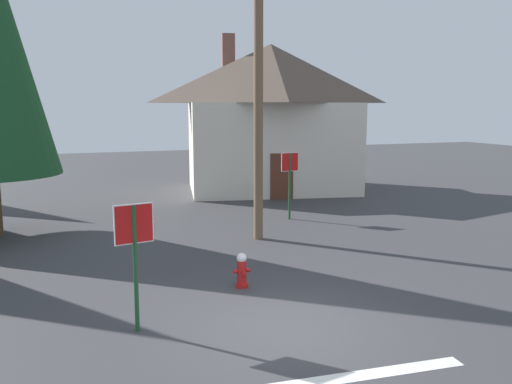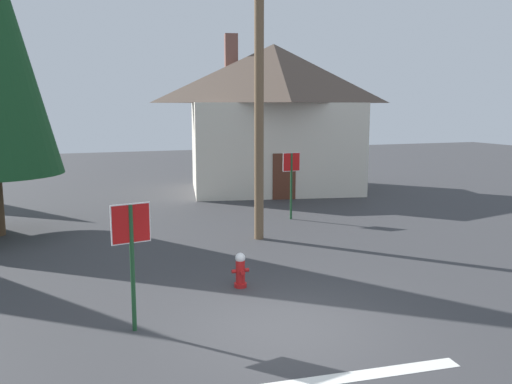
% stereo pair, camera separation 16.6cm
% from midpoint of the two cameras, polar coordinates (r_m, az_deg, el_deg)
% --- Properties ---
extents(ground_plane, '(80.00, 80.00, 0.10)m').
position_cam_midpoint_polar(ground_plane, '(10.23, 3.93, -14.30)').
color(ground_plane, '#38383A').
extents(lane_stop_bar, '(4.10, 0.64, 0.01)m').
position_cam_midpoint_polar(lane_stop_bar, '(8.54, 8.96, -18.99)').
color(lane_stop_bar, silver).
rests_on(lane_stop_bar, ground).
extents(stop_sign_near, '(0.70, 0.15, 2.33)m').
position_cam_midpoint_polar(stop_sign_near, '(9.72, -12.59, -5.10)').
color(stop_sign_near, '#1E4C28').
rests_on(stop_sign_near, ground).
extents(fire_hydrant, '(0.40, 0.34, 0.79)m').
position_cam_midpoint_polar(fire_hydrant, '(12.10, -1.27, -8.31)').
color(fire_hydrant, red).
rests_on(fire_hydrant, ground).
extents(utility_pole, '(1.60, 0.28, 7.76)m').
position_cam_midpoint_polar(utility_pole, '(15.99, 0.63, 9.26)').
color(utility_pole, brown).
rests_on(utility_pole, ground).
extents(stop_sign_far, '(0.66, 0.08, 2.39)m').
position_cam_midpoint_polar(stop_sign_far, '(19.06, 4.02, 2.09)').
color(stop_sign_far, '#1E4C28').
rests_on(stop_sign_far, ground).
extents(house, '(9.19, 7.42, 7.40)m').
position_cam_midpoint_polar(house, '(25.72, 2.03, 8.11)').
color(house, silver).
rests_on(house, ground).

